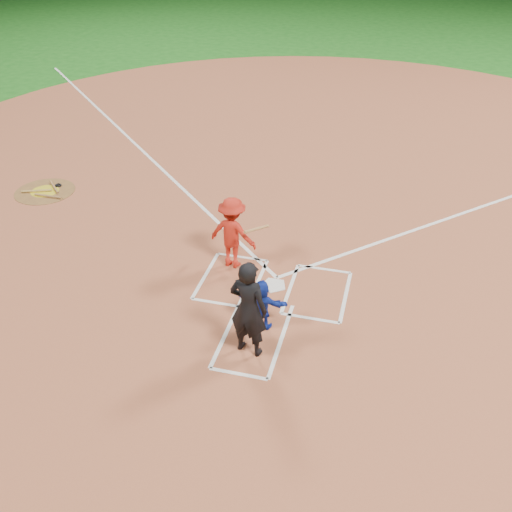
% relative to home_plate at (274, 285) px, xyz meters
% --- Properties ---
extents(ground, '(120.00, 120.00, 0.00)m').
position_rel_home_plate_xyz_m(ground, '(0.00, 0.00, -0.02)').
color(ground, '#175A16').
rests_on(ground, ground).
extents(home_plate_dirt, '(28.00, 28.00, 0.01)m').
position_rel_home_plate_xyz_m(home_plate_dirt, '(0.00, 6.00, -0.01)').
color(home_plate_dirt, '#964D31').
rests_on(home_plate_dirt, ground).
extents(home_plate, '(0.60, 0.60, 0.02)m').
position_rel_home_plate_xyz_m(home_plate, '(0.00, 0.00, 0.00)').
color(home_plate, silver).
rests_on(home_plate, home_plate_dirt).
extents(on_deck_circle, '(1.70, 1.70, 0.01)m').
position_rel_home_plate_xyz_m(on_deck_circle, '(-7.43, 2.78, -0.00)').
color(on_deck_circle, brown).
rests_on(on_deck_circle, home_plate_dirt).
extents(on_deck_logo, '(0.80, 0.80, 0.00)m').
position_rel_home_plate_xyz_m(on_deck_logo, '(-7.43, 2.78, 0.00)').
color(on_deck_logo, gold).
rests_on(on_deck_logo, on_deck_circle).
extents(on_deck_bat_a, '(0.64, 0.64, 0.06)m').
position_rel_home_plate_xyz_m(on_deck_bat_a, '(-7.28, 3.03, 0.03)').
color(on_deck_bat_a, olive).
rests_on(on_deck_bat_a, on_deck_circle).
extents(on_deck_bat_b, '(0.80, 0.37, 0.06)m').
position_rel_home_plate_xyz_m(on_deck_bat_b, '(-7.63, 2.68, 0.03)').
color(on_deck_bat_b, '#A5803C').
rests_on(on_deck_bat_b, on_deck_circle).
extents(on_deck_bat_c, '(0.84, 0.07, 0.06)m').
position_rel_home_plate_xyz_m(on_deck_bat_c, '(-7.13, 2.48, 0.03)').
color(on_deck_bat_c, olive).
rests_on(on_deck_bat_c, on_deck_circle).
extents(bat_weight_donut, '(0.19, 0.19, 0.05)m').
position_rel_home_plate_xyz_m(bat_weight_donut, '(-7.23, 3.18, 0.03)').
color(bat_weight_donut, black).
rests_on(bat_weight_donut, on_deck_circle).
extents(catcher, '(1.03, 0.38, 1.09)m').
position_rel_home_plate_xyz_m(catcher, '(0.07, -1.40, 0.54)').
color(catcher, '#132BA1').
rests_on(catcher, home_plate_dirt).
extents(umpire, '(0.81, 0.61, 2.01)m').
position_rel_home_plate_xyz_m(umpire, '(0.01, -2.14, 1.00)').
color(umpire, black).
rests_on(umpire, home_plate_dirt).
extents(chalk_markings, '(28.35, 17.32, 0.01)m').
position_rel_home_plate_xyz_m(chalk_markings, '(0.00, 5.29, -0.01)').
color(chalk_markings, white).
rests_on(chalk_markings, home_plate_dirt).
extents(batter_at_plate, '(1.40, 0.95, 1.72)m').
position_rel_home_plate_xyz_m(batter_at_plate, '(-1.10, 0.57, 0.85)').
color(batter_at_plate, red).
rests_on(batter_at_plate, home_plate_dirt).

